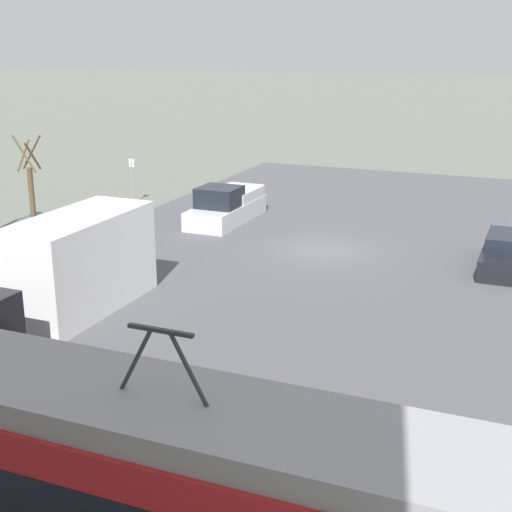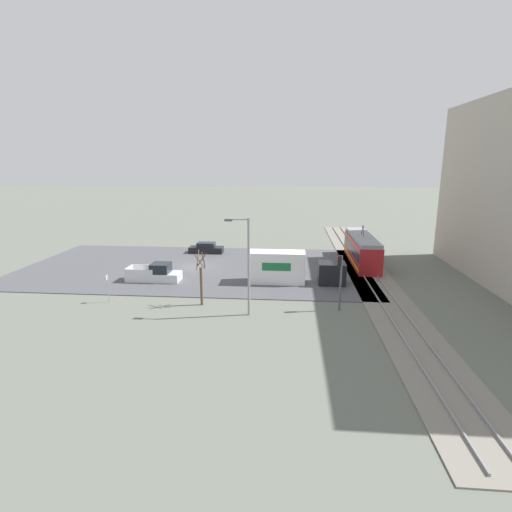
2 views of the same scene
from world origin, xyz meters
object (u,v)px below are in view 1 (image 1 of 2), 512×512
Objects in this scene: light_rail_tram at (167,495)px; street_tree at (32,194)px; box_truck at (55,278)px; sedan_car_0 at (507,254)px; no_parking_sign at (132,177)px; pickup_truck at (225,208)px.

street_tree is (15.86, -16.11, 0.44)m from light_rail_tram.
sedan_car_0 is at bearing -138.48° from box_truck.
box_truck is at bearing 114.16° from no_parking_sign.
light_rail_tram is at bearing 112.79° from pickup_truck.
light_rail_tram is 2.72× the size of sedan_car_0.
street_tree is 8.29m from no_parking_sign.
box_truck is 1.78× the size of pickup_truck.
sedan_car_0 is at bearing -169.19° from street_tree.
pickup_truck is 2.18× the size of no_parking_sign.
box_truck is 17.05m from sedan_car_0.
light_rail_tram is 1.27× the size of box_truck.
street_tree is (7.01, -7.52, 0.62)m from box_truck.
pickup_truck is at bearing 163.35° from no_parking_sign.
street_tree reaches higher than sedan_car_0.
box_truck reaches higher than pickup_truck.
pickup_truck is at bearing -10.82° from sedan_car_0.
street_tree is 1.92× the size of no_parking_sign.
box_truck is at bearing 132.99° from street_tree.
light_rail_tram is 2.57× the size of street_tree.
pickup_truck is 9.13m from street_tree.
street_tree is (19.76, 3.77, 1.51)m from sedan_car_0.
light_rail_tram is at bearing 134.56° from street_tree.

